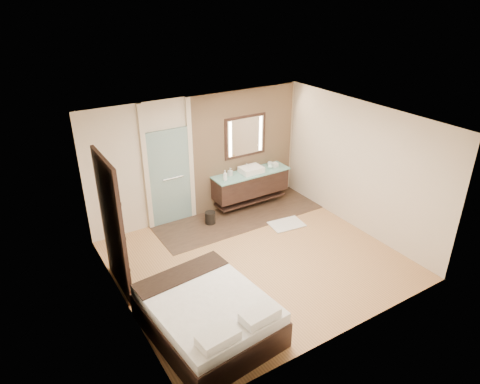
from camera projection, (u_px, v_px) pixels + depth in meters
floor at (257, 260)px, 8.12m from camera, size 5.00×5.00×0.00m
tile_strip at (239, 216)px, 9.62m from camera, size 3.80×1.30×0.01m
stone_wall at (244, 148)px, 9.74m from camera, size 2.60×0.08×2.70m
vanity at (251, 183)px, 9.85m from camera, size 1.85×0.55×0.88m
mirror_unit at (245, 136)px, 9.56m from camera, size 1.06×0.04×0.96m
frosted_door at (170, 174)px, 8.95m from camera, size 1.10×0.12×2.70m
shoji_partition at (113, 225)px, 6.90m from camera, size 0.06×1.20×2.40m
bed at (208, 315)px, 6.32m from camera, size 1.75×2.10×0.76m
bath_mat at (287, 224)px, 9.29m from camera, size 0.77×0.58×0.02m
waste_bin at (210, 218)px, 9.29m from camera, size 0.28×0.28×0.28m
tissue_box at (275, 165)px, 9.99m from camera, size 0.13×0.13×0.10m
soap_bottle_a at (225, 176)px, 9.26m from camera, size 0.11×0.11×0.24m
soap_bottle_b at (230, 172)px, 9.51m from camera, size 0.10×0.10×0.18m
soap_bottle_c at (270, 166)px, 9.90m from camera, size 0.12×0.12×0.14m
cup at (270, 164)px, 10.07m from camera, size 0.13×0.13×0.09m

